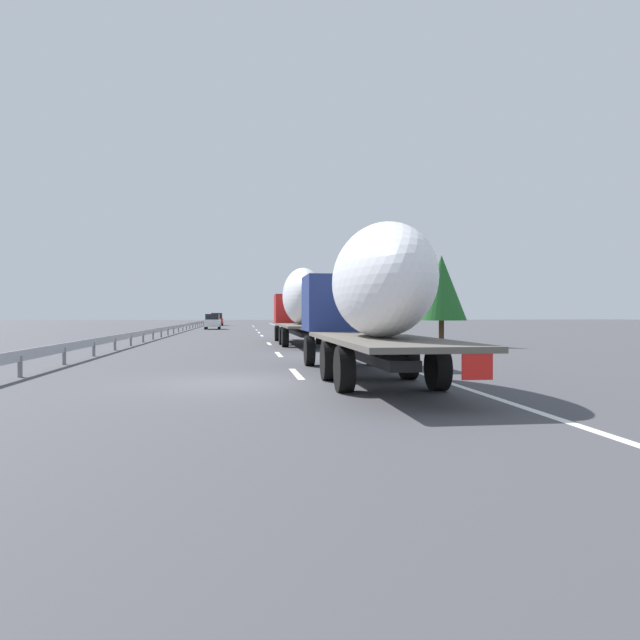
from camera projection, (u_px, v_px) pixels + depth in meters
name	position (u px, v px, depth m)	size (l,w,h in m)	color
ground_plane	(240.00, 333.00, 54.64)	(260.00, 260.00, 0.00)	#424247
lane_stripe_0	(296.00, 374.00, 17.22)	(3.20, 0.20, 0.01)	white
lane_stripe_1	(279.00, 354.00, 25.51)	(3.20, 0.20, 0.01)	white
lane_stripe_2	(269.00, 344.00, 34.91)	(3.20, 0.20, 0.01)	white
lane_stripe_3	(262.00, 336.00, 47.95)	(3.20, 0.20, 0.01)	white
lane_stripe_4	(259.00, 333.00, 56.09)	(3.20, 0.20, 0.01)	white
lane_stripe_5	(257.00, 330.00, 65.51)	(3.20, 0.20, 0.01)	white
lane_stripe_6	(254.00, 327.00, 81.85)	(3.20, 0.20, 0.01)	white
lane_stripe_7	(253.00, 326.00, 91.01)	(3.20, 0.20, 0.01)	white
edge_line_right	(294.00, 331.00, 60.32)	(110.00, 0.20, 0.01)	white
truck_lead	(300.00, 302.00, 34.18)	(13.66, 2.55, 4.41)	#B21919
truck_trailing	(368.00, 295.00, 15.73)	(12.55, 2.55, 4.00)	navy
car_white_van	(213.00, 321.00, 68.90)	(4.58, 1.77, 1.81)	white
car_red_compact	(217.00, 319.00, 90.86)	(4.00, 1.86, 1.98)	red
road_sign	(310.00, 308.00, 56.39)	(0.10, 0.90, 3.47)	gray
tree_0	(313.00, 304.00, 98.08)	(3.90, 3.90, 5.76)	#472D19
tree_1	(339.00, 300.00, 79.77)	(2.84, 2.84, 5.69)	#472D19
tree_2	(441.00, 288.00, 32.84)	(2.83, 2.83, 5.13)	#472D19
guardrail_median	(179.00, 326.00, 56.81)	(94.00, 0.10, 0.76)	#9EA0A5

